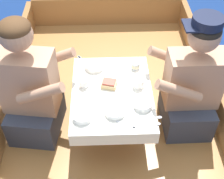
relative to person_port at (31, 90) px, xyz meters
The scene contains 24 objects.
ground_plane 0.88m from the person_port, ahead, with size 60.00×60.00×0.00m, color navy.
boat_deck 0.80m from the person_port, ahead, with size 1.79×3.16×0.24m, color #9E6B38.
gunwale_port 0.39m from the person_port, behind, with size 0.06×3.16×0.28m, color #936033.
gunwale_starboard 1.48m from the person_port, ahead, with size 0.06×3.16×0.28m, color #936033.
bow_coaming 1.66m from the person_port, 68.93° to the left, with size 1.67×0.06×0.32m, color #936033.
cockpit_table 0.59m from the person_port, ahead, with size 0.58×0.78×0.43m.
person_port is the anchor object (origin of this frame).
person_starboard 1.18m from the person_port, ahead, with size 0.53×0.44×0.99m.
plate_sandwich 0.57m from the person_port, ahead, with size 0.20×0.20×0.01m.
plate_bread 0.68m from the person_port, 17.48° to the left, with size 0.16×0.16×0.01m.
sandwich 0.57m from the person_port, ahead, with size 0.13×0.11×0.05m.
bowl_port_near 0.82m from the person_port, 13.99° to the right, with size 0.13×0.13×0.04m.
bowl_starboard_near 0.65m from the person_port, 22.96° to the right, with size 0.13×0.13×0.04m.
bowl_center_far 0.48m from the person_port, 37.15° to the right, with size 0.12×0.12×0.04m.
bowl_port_far 0.51m from the person_port, 25.42° to the left, with size 0.14×0.14×0.04m.
coffee_cup_port 0.78m from the person_port, ahead, with size 0.11×0.08×0.07m.
coffee_cup_starboard 0.39m from the person_port, ahead, with size 0.09×0.06×0.06m.
tin_can 0.81m from the person_port, 14.73° to the left, with size 0.07×0.07×0.05m.
utensil_spoon_center 0.91m from the person_port, 23.26° to the right, with size 0.17×0.02×0.01m.
utensil_knife_port 0.79m from the person_port, 23.54° to the right, with size 0.03×0.17×0.00m.
utensil_fork_port 0.48m from the person_port, 40.27° to the left, with size 0.10×0.16×0.00m.
utensil_fork_starboard 0.48m from the person_port, 10.41° to the right, with size 0.17×0.06×0.00m.
utensil_knife_starboard 0.77m from the person_port, 27.93° to the right, with size 0.15×0.09×0.00m.
utensil_spoon_starboard 0.90m from the person_port, 19.79° to the right, with size 0.17×0.03×0.01m.
Camera 1 is at (-0.06, -1.61, 2.25)m, focal length 50.00 mm.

